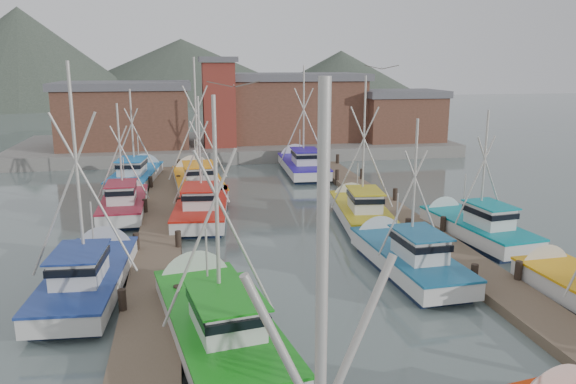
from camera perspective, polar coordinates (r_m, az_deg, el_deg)
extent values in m
plane|color=#556663|center=(24.45, 3.35, -9.29)|extent=(260.00, 260.00, 0.00)
cube|color=brown|center=(27.50, -13.14, -6.58)|extent=(2.20, 46.00, 0.40)
cylinder|color=black|center=(21.93, -16.43, -11.28)|extent=(0.30, 0.30, 1.50)
cylinder|color=black|center=(28.43, -15.11, -5.51)|extent=(0.30, 0.30, 1.50)
cylinder|color=black|center=(35.13, -14.31, -1.90)|extent=(0.30, 0.30, 1.50)
cylinder|color=black|center=(41.93, -13.76, 0.54)|extent=(0.30, 0.30, 1.50)
cylinder|color=black|center=(48.78, -13.37, 2.30)|extent=(0.30, 0.30, 1.50)
cylinder|color=black|center=(21.80, -11.10, -11.13)|extent=(0.30, 0.30, 1.50)
cylinder|color=black|center=(28.33, -11.06, -5.35)|extent=(0.30, 0.30, 1.50)
cylinder|color=black|center=(35.05, -11.05, -1.77)|extent=(0.30, 0.30, 1.50)
cylinder|color=black|center=(41.86, -11.03, 0.66)|extent=(0.30, 0.30, 1.50)
cylinder|color=black|center=(48.72, -11.02, 2.40)|extent=(0.30, 0.30, 1.50)
cube|color=brown|center=(30.20, 14.52, -4.87)|extent=(2.20, 46.00, 0.40)
cylinder|color=black|center=(24.67, 18.34, -8.63)|extent=(0.30, 0.30, 1.50)
cylinder|color=black|center=(30.60, 12.06, -4.01)|extent=(0.30, 0.30, 1.50)
cylinder|color=black|center=(36.91, 7.91, -0.89)|extent=(0.30, 0.30, 1.50)
cylinder|color=black|center=(43.43, 5.00, 1.30)|extent=(0.30, 0.30, 1.50)
cylinder|color=black|center=(50.07, 2.85, 2.92)|extent=(0.30, 0.30, 1.50)
cylinder|color=black|center=(25.67, 22.30, -8.10)|extent=(0.30, 0.30, 1.50)
cylinder|color=black|center=(31.41, 15.44, -3.75)|extent=(0.30, 0.30, 1.50)
cylinder|color=black|center=(37.58, 10.81, -0.75)|extent=(0.30, 0.30, 1.50)
cylinder|color=black|center=(44.00, 7.51, 1.39)|extent=(0.30, 0.30, 1.50)
cylinder|color=black|center=(50.57, 5.05, 2.98)|extent=(0.30, 0.30, 1.50)
cube|color=gray|center=(59.81, -5.25, 4.70)|extent=(44.00, 16.00, 1.20)
cube|color=brown|center=(57.42, -16.20, 7.25)|extent=(12.00, 8.00, 5.50)
cube|color=#555559|center=(57.21, -16.40, 10.34)|extent=(12.72, 8.48, 0.70)
cube|color=brown|center=(60.24, 0.43, 8.35)|extent=(14.00, 9.00, 6.20)
cube|color=#555559|center=(60.05, 0.43, 11.64)|extent=(14.84, 9.54, 0.70)
cube|color=brown|center=(60.58, 11.34, 7.32)|extent=(8.00, 6.00, 4.50)
cube|color=#555559|center=(60.38, 11.45, 9.77)|extent=(8.48, 6.36, 0.70)
cube|color=maroon|center=(55.18, -7.03, 8.76)|extent=(3.00, 3.00, 8.00)
cube|color=#555559|center=(55.02, -7.16, 13.17)|extent=(3.60, 3.60, 0.50)
cone|color=#485345|center=(141.48, -25.02, 8.14)|extent=(110.00, 110.00, 42.00)
cone|color=#485345|center=(152.19, -10.60, 9.40)|extent=(140.00, 140.00, 30.00)
cone|color=#485345|center=(147.89, 5.33, 9.46)|extent=(90.00, 90.00, 24.00)
cube|color=#101B36|center=(19.74, -6.97, -14.96)|extent=(3.95, 8.47, 0.70)
cube|color=silver|center=(19.45, -7.03, -13.27)|extent=(4.49, 9.62, 0.80)
cube|color=#168D17|center=(19.28, -7.06, -12.26)|extent=(4.59, 9.73, 0.10)
cone|color=silver|center=(23.66, -9.62, -8.81)|extent=(3.03, 1.56, 2.89)
cube|color=silver|center=(18.06, -6.29, -12.06)|extent=(2.30, 3.05, 1.10)
cube|color=black|center=(17.96, -6.31, -11.40)|extent=(2.46, 3.34, 0.28)
cube|color=#168D17|center=(17.82, -6.34, -10.35)|extent=(2.61, 3.54, 0.07)
cylinder|color=#B2ACA3|center=(17.86, -7.25, -1.90)|extent=(0.15, 0.15, 7.23)
cylinder|color=#B2ACA3|center=(17.98, -9.02, -4.67)|extent=(2.57, 0.52, 5.66)
cylinder|color=#B2ACA3|center=(18.23, -5.36, -4.32)|extent=(2.57, 0.52, 5.66)
cylinder|color=#B2ACA3|center=(20.31, -8.24, -7.21)|extent=(0.09, 0.09, 2.58)
cube|color=#101B36|center=(25.99, 12.10, -8.06)|extent=(2.63, 7.09, 0.70)
cube|color=silver|center=(25.76, 12.17, -6.71)|extent=(2.99, 8.05, 0.80)
cube|color=#175B83|center=(25.64, 12.21, -5.91)|extent=(3.07, 8.14, 0.10)
cone|color=silver|center=(29.23, 8.80, -4.48)|extent=(2.53, 1.23, 2.48)
cube|color=silver|center=(24.65, 13.24, -5.34)|extent=(1.72, 2.46, 1.10)
cube|color=black|center=(24.58, 13.26, -4.84)|extent=(1.84, 2.70, 0.28)
cube|color=#175B83|center=(24.48, 13.31, -4.03)|extent=(1.95, 2.87, 0.07)
cylinder|color=#B2ACA3|center=(24.71, 12.70, 0.48)|extent=(0.12, 0.12, 5.88)
cylinder|color=#B2ACA3|center=(24.64, 11.56, -1.14)|extent=(2.11, 0.19, 4.60)
cylinder|color=#B2ACA3|center=(25.09, 13.66, -1.00)|extent=(2.11, 0.19, 4.60)
cylinder|color=#B2ACA3|center=(26.51, 11.01, -2.46)|extent=(0.07, 0.07, 2.21)
cube|color=#101B36|center=(24.61, -19.58, -9.78)|extent=(2.93, 7.60, 0.70)
cube|color=silver|center=(24.37, -19.70, -8.37)|extent=(3.33, 8.64, 0.80)
cube|color=navy|center=(24.24, -19.77, -7.54)|extent=(3.41, 8.73, 0.10)
cone|color=silver|center=(28.32, -17.83, -5.55)|extent=(2.71, 1.28, 2.64)
cube|color=silver|center=(23.12, -20.43, -7.09)|extent=(1.88, 2.65, 1.10)
cube|color=black|center=(23.05, -20.47, -6.55)|extent=(2.00, 2.91, 0.28)
cube|color=navy|center=(22.93, -20.55, -5.70)|extent=(2.13, 3.09, 0.07)
cylinder|color=#B2ACA3|center=(23.00, -20.66, 2.04)|extent=(0.14, 0.14, 8.25)
cylinder|color=#B2ACA3|center=(23.34, -21.85, -0.35)|extent=(2.94, 0.30, 6.44)
cylinder|color=#B2ACA3|center=(23.06, -19.06, -0.27)|extent=(2.94, 0.30, 6.44)
cylinder|color=#B2ACA3|center=(25.28, -19.24, -3.74)|extent=(0.08, 0.08, 2.54)
cone|color=silver|center=(27.00, 23.89, -6.98)|extent=(2.47, 1.21, 2.42)
cube|color=#101B36|center=(34.40, -8.70, -2.65)|extent=(3.31, 8.00, 0.70)
cube|color=silver|center=(34.23, -8.73, -1.60)|extent=(3.76, 9.09, 0.80)
cube|color=red|center=(34.14, -8.76, -0.98)|extent=(3.85, 9.19, 0.10)
cone|color=silver|center=(38.55, -8.31, -0.15)|extent=(2.86, 1.37, 2.77)
cube|color=silver|center=(32.97, -8.91, -0.47)|extent=(2.04, 2.82, 1.10)
cube|color=black|center=(32.92, -8.92, -0.08)|extent=(2.19, 3.10, 0.28)
cube|color=red|center=(32.84, -8.94, 0.53)|extent=(2.32, 3.28, 0.07)
cylinder|color=#B2ACA3|center=(33.34, -8.96, 4.21)|extent=(0.14, 0.14, 6.28)
cylinder|color=#B2ACA3|center=(33.51, -9.88, 2.94)|extent=(2.25, 0.32, 4.91)
cylinder|color=#B2ACA3|center=(33.43, -7.95, 2.99)|extent=(2.25, 0.32, 4.91)
cylinder|color=#B2ACA3|center=(35.42, -8.66, 1.56)|extent=(0.08, 0.08, 2.47)
cube|color=#101B36|center=(33.26, 7.41, -3.16)|extent=(3.03, 7.10, 0.70)
cube|color=silver|center=(33.09, 7.44, -2.07)|extent=(3.44, 8.07, 0.80)
cube|color=gold|center=(32.99, 7.46, -1.44)|extent=(3.53, 8.16, 0.10)
cone|color=silver|center=(36.84, 6.25, -0.71)|extent=(2.56, 1.38, 2.45)
cube|color=silver|center=(31.96, 7.82, -0.87)|extent=(1.84, 2.52, 1.10)
cube|color=black|center=(31.90, 7.83, -0.47)|extent=(1.97, 2.76, 0.28)
cube|color=gold|center=(31.82, 7.85, 0.16)|extent=(2.09, 2.93, 0.07)
cylinder|color=#B2ACA3|center=(32.11, 7.71, 4.98)|extent=(0.12, 0.12, 7.46)
cylinder|color=#B2ACA3|center=(32.14, 6.79, 3.44)|extent=(2.64, 0.39, 5.82)
cylinder|color=#B2ACA3|center=(32.34, 8.54, 3.44)|extent=(2.64, 0.39, 5.82)
cylinder|color=#B2ACA3|center=(34.06, 7.06, 1.14)|extent=(0.07, 0.07, 2.18)
cube|color=#101B36|center=(36.20, -16.27, -2.24)|extent=(2.25, 6.74, 0.70)
cube|color=silver|center=(36.03, -16.34, -1.24)|extent=(2.55, 7.66, 0.80)
cube|color=maroon|center=(35.95, -16.37, -0.66)|extent=(2.63, 7.74, 0.10)
cone|color=silver|center=(39.77, -15.87, -0.11)|extent=(2.39, 1.12, 2.38)
cube|color=silver|center=(34.93, -16.56, -0.10)|extent=(1.56, 2.31, 1.10)
cube|color=black|center=(34.88, -16.58, 0.27)|extent=(1.66, 2.54, 0.28)
cube|color=maroon|center=(34.80, -16.62, 0.85)|extent=(1.76, 2.69, 0.07)
cylinder|color=#B2ACA3|center=(35.24, -16.70, 3.91)|extent=(0.12, 0.12, 5.81)
cylinder|color=#B2ACA3|center=(35.40, -17.47, 2.78)|extent=(2.09, 0.11, 4.55)
cylinder|color=#B2ACA3|center=(35.30, -15.78, 2.86)|extent=(2.09, 0.11, 4.55)
cylinder|color=#B2ACA3|center=(37.03, -16.32, 1.68)|extent=(0.07, 0.07, 2.29)
cube|color=#101B36|center=(31.48, 18.59, -4.70)|extent=(2.93, 6.77, 0.70)
cube|color=silver|center=(31.29, 18.68, -3.56)|extent=(3.33, 7.69, 0.80)
cube|color=#037C88|center=(31.19, 18.73, -2.89)|extent=(3.42, 7.78, 0.10)
cone|color=silver|center=(34.27, 15.02, -2.15)|extent=(2.47, 1.38, 2.36)
cube|color=silver|center=(30.36, 19.80, -2.29)|extent=(1.78, 2.40, 1.10)
cube|color=black|center=(30.30, 19.83, -1.87)|extent=(1.90, 2.64, 0.28)
cube|color=#037C88|center=(30.21, 19.88, -1.21)|extent=(2.02, 2.80, 0.07)
cylinder|color=#B2ACA3|center=(30.43, 19.30, 2.38)|extent=(0.12, 0.12, 5.86)
cylinder|color=#B2ACA3|center=(30.26, 18.44, 1.06)|extent=(2.09, 0.33, 4.58)
cylinder|color=#B2ACA3|center=(30.85, 19.95, 1.17)|extent=(2.09, 0.33, 4.58)
cylinder|color=#B2ACA3|center=(31.94, 17.48, -0.17)|extent=(0.07, 0.07, 2.18)
cube|color=#101B36|center=(41.64, -9.08, 0.11)|extent=(3.24, 8.54, 0.70)
cube|color=silver|center=(41.50, -9.12, 0.98)|extent=(3.68, 9.70, 0.80)
cube|color=orange|center=(41.42, -9.14, 1.50)|extent=(3.78, 9.80, 0.10)
cone|color=silver|center=(46.18, -9.65, 2.00)|extent=(3.04, 1.28, 2.98)
cube|color=silver|center=(40.19, -9.01, 1.97)|extent=(2.09, 2.97, 1.10)
cube|color=black|center=(40.15, -9.03, 2.30)|extent=(2.24, 3.26, 0.28)
cube|color=orange|center=(40.08, -9.04, 2.80)|extent=(2.37, 3.46, 0.07)
cylinder|color=#B2ACA3|center=(40.60, -9.33, 7.36)|extent=(0.14, 0.14, 8.51)
cylinder|color=#B2ACA3|center=(40.66, -10.14, 5.92)|extent=(3.03, 0.28, 6.65)
cylinder|color=#B2ACA3|center=(40.76, -8.42, 6.00)|extent=(3.03, 0.28, 6.65)
cylinder|color=#B2ACA3|center=(42.88, -9.40, 3.54)|extent=(0.08, 0.08, 2.66)
cube|color=#101B36|center=(47.57, 1.52, 1.90)|extent=(2.97, 8.24, 0.70)
cube|color=silver|center=(47.45, 1.53, 2.67)|extent=(3.37, 9.36, 0.80)
cube|color=#26159E|center=(47.38, 1.53, 3.12)|extent=(3.46, 9.46, 0.10)
cone|color=silver|center=(51.97, 0.65, 3.42)|extent=(2.93, 1.21, 2.89)
cube|color=silver|center=(46.21, 1.77, 3.58)|extent=(1.97, 2.85, 1.10)
cube|color=black|center=(46.17, 1.77, 3.86)|extent=(2.11, 3.13, 0.28)
cube|color=#26159E|center=(46.12, 1.78, 4.30)|extent=(2.23, 3.32, 0.07)
cylinder|color=#B2ACA3|center=(46.68, 1.60, 7.88)|extent=(0.13, 0.13, 7.89)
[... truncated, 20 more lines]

